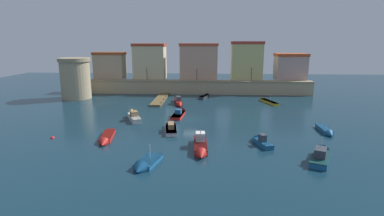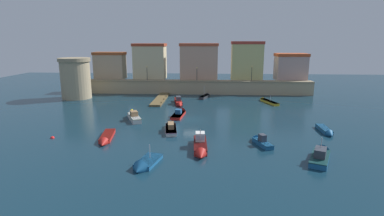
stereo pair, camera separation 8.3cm
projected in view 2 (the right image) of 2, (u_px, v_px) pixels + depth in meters
ground_plane at (191, 119)px, 51.12m from camera, size 143.23×143.23×0.00m
quay_wall at (197, 87)px, 75.23m from camera, size 56.13×2.84×3.36m
old_town_backdrop at (198, 63)px, 77.65m from camera, size 54.26×5.79×9.69m
fortress_tower at (76, 78)px, 68.84m from camera, size 7.04×7.04×9.20m
pier_dock at (161, 99)px, 67.76m from camera, size 2.30×14.41×0.70m
quay_lamp_0 at (147, 71)px, 75.08m from camera, size 0.32×0.32×3.40m
quay_lamp_1 at (197, 72)px, 74.39m from camera, size 0.32×0.32×3.24m
quay_lamp_2 at (252, 71)px, 73.57m from camera, size 0.32×0.32×3.68m
moored_boat_0 at (200, 146)px, 36.71m from camera, size 1.88×7.07×2.84m
moored_boat_1 at (133, 116)px, 51.16m from camera, size 4.00×6.67×1.82m
moored_boat_2 at (179, 102)px, 63.14m from camera, size 2.56×7.44×1.80m
moored_boat_3 at (180, 113)px, 54.34m from camera, size 2.34×7.03×1.81m
moored_boat_4 at (267, 101)px, 65.07m from camera, size 3.48×7.30×2.12m
moored_boat_5 at (106, 138)px, 40.40m from camera, size 2.39×6.73×1.34m
moored_boat_6 at (171, 127)px, 45.45m from camera, size 2.46×6.93×1.71m
moored_boat_7 at (260, 141)px, 39.04m from camera, size 2.57×4.86×1.68m
moored_boat_8 at (326, 131)px, 43.72m from camera, size 1.24×5.43×1.11m
moored_boat_9 at (144, 165)px, 31.89m from camera, size 2.87×5.20×2.67m
moored_boat_10 at (206, 96)px, 70.54m from camera, size 2.89×5.31×3.19m
moored_boat_11 at (321, 155)px, 34.17m from camera, size 4.25×6.57×3.29m
mooring_buoy_0 at (132, 111)px, 57.58m from camera, size 0.55×0.55×0.55m
mooring_buoy_1 at (53, 138)px, 41.41m from camera, size 0.54×0.54×0.54m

